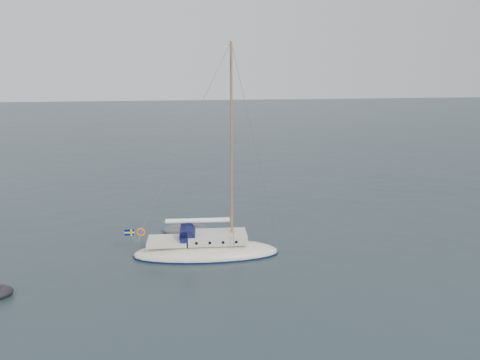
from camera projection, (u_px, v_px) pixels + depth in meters
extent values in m
plane|color=black|center=(236.00, 236.00, 28.92)|extent=(300.00, 300.00, 0.00)
ellipsoid|color=#F0EBCE|center=(206.00, 253.00, 25.80)|extent=(7.96, 2.48, 1.33)
cube|color=beige|center=(217.00, 237.00, 25.71)|extent=(3.18, 1.68, 0.49)
cube|color=#F0EBCE|center=(167.00, 242.00, 25.25)|extent=(2.12, 1.68, 0.22)
cylinder|color=#11133C|center=(187.00, 234.00, 25.36)|extent=(0.85, 1.46, 0.85)
cube|color=#11133C|center=(184.00, 231.00, 25.29)|extent=(0.40, 1.46, 0.35)
cylinder|color=olive|center=(231.00, 145.00, 24.72)|extent=(0.13, 0.13, 10.61)
cylinder|color=olive|center=(231.00, 135.00, 24.60)|extent=(0.04, 1.95, 0.04)
cylinder|color=olive|center=(198.00, 221.00, 25.31)|extent=(3.71, 0.09, 0.09)
cylinder|color=white|center=(198.00, 221.00, 25.30)|extent=(3.45, 0.25, 0.25)
cylinder|color=gray|center=(140.00, 237.00, 24.92)|extent=(0.04, 1.95, 0.04)
torus|color=orange|center=(139.00, 234.00, 25.42)|extent=(0.48, 0.09, 0.48)
cylinder|color=olive|center=(134.00, 239.00, 24.88)|extent=(0.03, 0.03, 0.80)
cube|color=#00096A|center=(129.00, 235.00, 24.78)|extent=(0.53, 0.02, 0.34)
cube|color=#FEE700|center=(129.00, 235.00, 24.78)|extent=(0.55, 0.03, 0.08)
cube|color=#FEE700|center=(131.00, 235.00, 24.79)|extent=(0.08, 0.03, 0.35)
cylinder|color=black|center=(195.00, 233.00, 26.32)|extent=(0.16, 0.05, 0.16)
cylinder|color=black|center=(198.00, 243.00, 24.69)|extent=(0.16, 0.05, 0.16)
cylinder|color=black|center=(208.00, 232.00, 26.44)|extent=(0.16, 0.05, 0.16)
cylinder|color=black|center=(211.00, 243.00, 24.82)|extent=(0.16, 0.05, 0.16)
cylinder|color=black|center=(220.00, 231.00, 26.57)|extent=(0.16, 0.05, 0.16)
cylinder|color=black|center=(224.00, 242.00, 24.94)|extent=(0.16, 0.05, 0.16)
cylinder|color=black|center=(232.00, 231.00, 26.69)|extent=(0.16, 0.05, 0.16)
cylinder|color=black|center=(237.00, 241.00, 25.07)|extent=(0.16, 0.05, 0.16)
cube|color=#545359|center=(185.00, 230.00, 29.63)|extent=(1.73, 0.71, 0.10)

